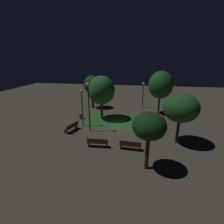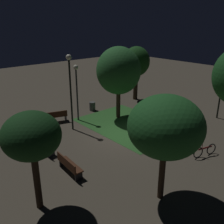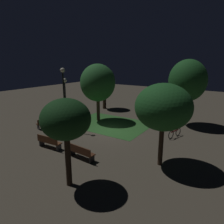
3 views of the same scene
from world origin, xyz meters
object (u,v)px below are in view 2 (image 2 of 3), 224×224
Objects in this scene: bench_lawn_edge at (42,145)px; lamp_post_near_wall at (222,84)px; tree_left_canopy at (166,127)px; bench_corner at (55,116)px; bicycle at (205,151)px; trash_bin at (92,106)px; tree_lawn_side at (31,137)px; tree_tall_center at (136,62)px; tree_back_left at (119,71)px; bench_path_side at (69,165)px; lamp_post_plaza_west at (70,81)px; lamp_post_path_center at (77,83)px.

lamp_post_near_wall reaches higher than bench_lawn_edge.
tree_left_canopy is 1.16× the size of lamp_post_near_wall.
bench_corner is 0.47× the size of lamp_post_near_wall.
bicycle is at bearing 21.08° from bench_corner.
trash_bin is at bearing 120.60° from bench_lawn_edge.
lamp_post_near_wall is at bearing 105.38° from tree_left_canopy.
tree_lawn_side is 15.70m from tree_tall_center.
trash_bin is at bearing 94.23° from bench_corner.
tree_back_left reaches higher than bicycle.
bench_corner is 0.45× the size of tree_lawn_side.
bench_path_side is 0.46× the size of lamp_post_near_wall.
bicycle is (7.98, 3.52, -3.10)m from lamp_post_plaza_west.
tree_left_canopy is at bearing -31.66° from tree_back_left.
tree_left_canopy reaches higher than tree_lawn_side.
bench_lawn_edge is 5.33m from tree_lawn_side.
bicycle is (-0.55, 4.61, -2.96)m from tree_left_canopy.
tree_lawn_side is at bearing -60.23° from tree_back_left.
bench_corner is 10.62m from bicycle.
bench_lawn_edge is 7.79m from tree_back_left.
bench_corner is 3.68m from trash_bin.
tree_tall_center is at bearing 119.45° from tree_lawn_side.
lamp_post_plaza_west reaches higher than bench_corner.
bench_lawn_edge is at bearing -180.00° from bench_path_side.
tree_back_left is (-4.02, 7.01, 3.18)m from bench_path_side.
bench_lawn_edge is 0.98× the size of bench_corner.
bench_corner is at bearing -89.18° from tree_tall_center.
lamp_post_path_center reaches higher than bench_corner.
bench_lawn_edge is at bearing 151.66° from tree_lawn_side.
tree_back_left is at bearing 84.13° from lamp_post_plaza_west.
bench_path_side is 7.49m from lamp_post_path_center.
trash_bin is at bearing -167.86° from tree_back_left.
lamp_post_near_wall reaches higher than bench_corner.
bench_corner is (-3.54, 2.78, 0.00)m from bench_lawn_edge.
lamp_post_path_center is at bearing 133.39° from lamp_post_plaza_west.
tree_lawn_side is (1.24, -2.18, 2.69)m from bench_path_side.
tree_tall_center is 1.26× the size of lamp_post_near_wall.
tree_lawn_side is at bearing -33.17° from bench_corner.
lamp_post_plaza_west is 5.07m from trash_bin.
lamp_post_plaza_west reaches higher than tree_tall_center.
lamp_post_plaza_west is (-8.53, 1.08, 0.14)m from tree_left_canopy.
tree_tall_center is (-6.47, 11.48, 3.06)m from bench_path_side.
tree_back_left reaches higher than bench_path_side.
bench_lawn_edge is 1.00× the size of bench_path_side.
tree_left_canopy is 9.56m from tree_back_left.
bench_corner is 9.46m from tree_lawn_side.
tree_lawn_side is 9.47m from lamp_post_path_center.
tree_tall_center reaches higher than tree_lawn_side.
tree_lawn_side is 0.98× the size of lamp_post_path_center.
bench_corner is 0.37× the size of tree_tall_center.
lamp_post_plaza_west reaches higher than bicycle.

